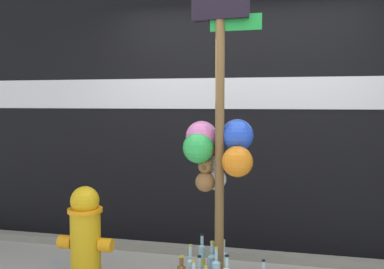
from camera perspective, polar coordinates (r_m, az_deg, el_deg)
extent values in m
cube|color=black|center=(4.52, 6.44, 6.27)|extent=(10.00, 0.20, 3.35)
cube|color=silver|center=(4.55, -2.43, 5.34)|extent=(5.95, 0.01, 0.31)
cube|color=gray|center=(4.42, 5.67, -15.25)|extent=(8.00, 0.12, 0.08)
cylinder|color=brown|center=(3.38, 3.62, -0.96)|extent=(0.07, 0.07, 2.42)
cube|color=#198C33|center=(3.40, 5.72, 14.32)|extent=(0.39, 0.04, 0.12)
sphere|color=red|center=(3.56, 2.16, -1.94)|extent=(0.19, 0.19, 0.19)
sphere|color=blue|center=(3.43, 5.92, -0.12)|extent=(0.25, 0.25, 0.25)
sphere|color=green|center=(3.44, 0.85, -1.74)|extent=(0.25, 0.25, 0.25)
sphere|color=#D66BB2|center=(3.50, 1.26, -0.32)|extent=(0.26, 0.26, 0.26)
sphere|color=orange|center=(3.31, 5.94, -3.53)|extent=(0.24, 0.24, 0.24)
sphere|color=brown|center=(3.48, 1.75, -6.18)|extent=(0.16, 0.16, 0.16)
sphere|color=brown|center=(3.46, 1.75, -4.19)|extent=(0.11, 0.11, 0.11)
sphere|color=brown|center=(3.47, 1.15, -3.61)|extent=(0.05, 0.05, 0.05)
sphere|color=brown|center=(3.45, 2.36, -3.65)|extent=(0.05, 0.05, 0.05)
sphere|color=brown|center=(3.42, 1.59, -4.31)|extent=(0.04, 0.04, 0.04)
sphere|color=silver|center=(3.54, 3.09, -5.85)|extent=(0.17, 0.17, 0.17)
sphere|color=silver|center=(3.52, 3.10, -3.70)|extent=(0.13, 0.13, 0.13)
sphere|color=silver|center=(3.52, 2.45, -3.08)|extent=(0.05, 0.05, 0.05)
sphere|color=silver|center=(3.51, 3.76, -3.12)|extent=(0.05, 0.05, 0.05)
sphere|color=#9D9992|center=(3.47, 2.94, -3.82)|extent=(0.04, 0.04, 0.04)
cylinder|color=gold|center=(3.89, -13.69, -14.06)|extent=(0.25, 0.25, 0.60)
cylinder|color=orange|center=(3.81, -13.78, -9.56)|extent=(0.29, 0.29, 0.03)
sphere|color=gold|center=(3.79, -13.80, -8.37)|extent=(0.24, 0.24, 0.24)
cylinder|color=orange|center=(3.97, -16.12, -13.30)|extent=(0.11, 0.11, 0.11)
cylinder|color=orange|center=(3.81, -11.17, -13.97)|extent=(0.11, 0.11, 0.11)
cylinder|color=gold|center=(3.29, 1.82, -16.86)|extent=(0.03, 0.03, 0.01)
cylinder|color=#B2DBEA|center=(3.38, 0.25, -16.86)|extent=(0.03, 0.03, 0.07)
cylinder|color=gold|center=(3.37, 0.25, -16.24)|extent=(0.03, 0.03, 0.01)
cone|color=#93CCE0|center=(3.66, 2.67, -15.39)|extent=(0.07, 0.07, 0.03)
cylinder|color=#93CCE0|center=(3.64, 2.67, -14.54)|extent=(0.03, 0.03, 0.08)
cylinder|color=gold|center=(3.63, 2.67, -13.82)|extent=(0.03, 0.03, 0.01)
cone|color=#337038|center=(3.77, 3.03, -15.39)|extent=(0.08, 0.08, 0.03)
cylinder|color=#337038|center=(3.75, 3.03, -14.59)|extent=(0.03, 0.03, 0.08)
cylinder|color=gold|center=(3.74, 3.03, -13.92)|extent=(0.03, 0.03, 0.01)
cylinder|color=#B2DBEA|center=(3.56, 9.31, -16.52)|extent=(0.02, 0.02, 0.07)
cylinder|color=black|center=(3.55, 9.31, -15.92)|extent=(0.03, 0.03, 0.01)
cone|color=#93CCE0|center=(3.49, 3.17, -16.13)|extent=(0.07, 0.07, 0.03)
cylinder|color=#93CCE0|center=(3.48, 3.18, -15.29)|extent=(0.03, 0.03, 0.08)
cylinder|color=gold|center=(3.46, 3.18, -14.57)|extent=(0.03, 0.03, 0.01)
cone|color=brown|center=(3.53, -1.39, -16.71)|extent=(0.07, 0.07, 0.03)
cylinder|color=brown|center=(3.52, -1.39, -16.10)|extent=(0.03, 0.03, 0.05)
cylinder|color=gold|center=(3.51, -1.39, -15.61)|extent=(0.04, 0.04, 0.01)
cylinder|color=#93CCE0|center=(3.94, 4.12, -16.71)|extent=(0.07, 0.07, 0.21)
cone|color=#93CCE0|center=(3.90, 4.13, -15.07)|extent=(0.07, 0.07, 0.03)
cylinder|color=#93CCE0|center=(3.88, 4.13, -14.30)|extent=(0.03, 0.03, 0.08)
cylinder|color=#D8C64C|center=(3.94, 4.12, -16.59)|extent=(0.07, 0.07, 0.08)
cylinder|color=gold|center=(3.86, 4.14, -13.62)|extent=(0.03, 0.03, 0.01)
cylinder|color=#93CCE0|center=(3.54, 0.97, -16.44)|extent=(0.03, 0.03, 0.09)
cylinder|color=black|center=(3.52, 0.97, -15.62)|extent=(0.03, 0.03, 0.01)
cylinder|color=#93CCE0|center=(3.93, 1.31, -16.27)|extent=(0.06, 0.06, 0.27)
cone|color=#93CCE0|center=(3.88, 1.31, -14.21)|extent=(0.06, 0.06, 0.02)
cylinder|color=#93CCE0|center=(3.87, 1.31, -13.54)|extent=(0.03, 0.03, 0.07)
cylinder|color=#D8C64C|center=(3.93, 1.31, -16.23)|extent=(0.06, 0.06, 0.07)
cylinder|color=black|center=(3.85, 1.31, -12.94)|extent=(0.03, 0.03, 0.01)
cone|color=#B2DBEA|center=(3.65, -0.22, -15.99)|extent=(0.06, 0.06, 0.02)
cylinder|color=#B2DBEA|center=(3.62, -0.22, -15.08)|extent=(0.03, 0.03, 0.10)
cylinder|color=gold|center=(3.61, -0.22, -14.25)|extent=(0.03, 0.03, 0.01)
cone|color=#B2DBEA|center=(3.47, 4.57, -16.89)|extent=(0.06, 0.06, 0.02)
cylinder|color=#B2DBEA|center=(3.45, 4.57, -16.15)|extent=(0.03, 0.03, 0.07)
cylinder|color=black|center=(3.43, 4.58, -15.49)|extent=(0.03, 0.03, 0.01)
cube|color=#8C99B2|center=(4.51, -17.43, -15.52)|extent=(0.13, 0.13, 0.01)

